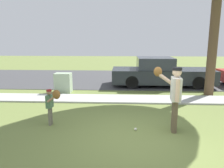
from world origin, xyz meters
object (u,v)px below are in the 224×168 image
Objects in this scene: person_adult at (174,92)px; utility_cabinet at (63,83)px; baseball at (135,129)px; parked_pickup_dark at (161,73)px; person_child at (51,102)px.

person_adult is 1.90× the size of utility_cabinet.
baseball is 0.08× the size of utility_cabinet.
baseball is 6.22m from parked_pickup_dark.
baseball is (-0.97, -0.01, -1.03)m from person_adult.
person_adult reaches higher than baseball.
baseball is 5.24m from utility_cabinet.
parked_pickup_dark is (0.66, 5.95, -0.40)m from person_adult.
baseball is 0.01× the size of parked_pickup_dark.
person_child is 6.97m from parked_pickup_dark.
person_child reaches higher than utility_cabinet.
utility_cabinet is 5.04m from parked_pickup_dark.
person_adult is 5.87m from utility_cabinet.
person_adult is 1.42m from baseball.
utility_cabinet is (-4.06, 4.20, -0.62)m from person_adult.
parked_pickup_dark is (1.64, 5.97, 0.64)m from baseball.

